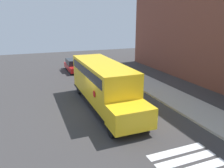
{
  "coord_description": "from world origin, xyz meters",
  "views": [
    {
      "loc": [
        13.62,
        -4.42,
        6.32
      ],
      "look_at": [
        -0.45,
        1.11,
        1.77
      ],
      "focal_mm": 35.0,
      "sensor_mm": 36.0,
      "label": 1
    }
  ],
  "objects": [
    {
      "name": "sidewalk_strip",
      "position": [
        0.0,
        6.5,
        0.07
      ],
      "size": [
        44.0,
        3.0,
        0.15
      ],
      "color": "#B2ADA3",
      "rests_on": "ground"
    },
    {
      "name": "school_bus",
      "position": [
        -0.95,
        0.61,
        1.84
      ],
      "size": [
        9.83,
        2.57,
        3.22
      ],
      "color": "yellow",
      "rests_on": "ground"
    },
    {
      "name": "ground_plane",
      "position": [
        0.0,
        0.0,
        0.0
      ],
      "size": [
        60.0,
        60.0,
        0.0
      ],
      "primitive_type": "plane",
      "color": "#3A3838"
    },
    {
      "name": "parked_car",
      "position": [
        -13.04,
        0.99,
        0.71
      ],
      "size": [
        4.56,
        1.85,
        1.44
      ],
      "color": "red",
      "rests_on": "ground"
    }
  ]
}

